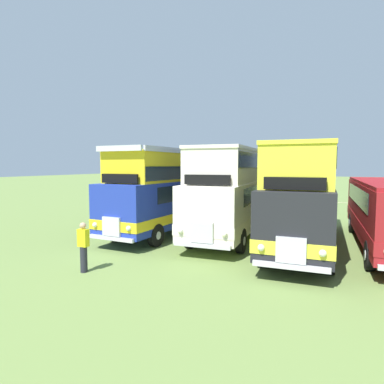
{
  "coord_description": "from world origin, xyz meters",
  "views": [
    {
      "loc": [
        -5.65,
        -16.16,
        3.68
      ],
      "look_at": [
        -12.57,
        -0.42,
        2.28
      ],
      "focal_mm": 30.89,
      "sensor_mm": 36.0,
      "label": 1
    }
  ],
  "objects_px": {
    "bus_first_in_row": "(170,189)",
    "bus_second_in_row": "(234,188)",
    "bus_third_in_row": "(304,191)",
    "marshal_person": "(83,247)"
  },
  "relations": [
    {
      "from": "bus_third_in_row",
      "to": "marshal_person",
      "type": "distance_m",
      "value": 9.87
    },
    {
      "from": "bus_second_in_row",
      "to": "bus_third_in_row",
      "type": "distance_m",
      "value": 3.57
    },
    {
      "from": "bus_first_in_row",
      "to": "bus_third_in_row",
      "type": "bearing_deg",
      "value": -1.63
    },
    {
      "from": "bus_first_in_row",
      "to": "bus_second_in_row",
      "type": "relative_size",
      "value": 0.99
    },
    {
      "from": "bus_third_in_row",
      "to": "bus_second_in_row",
      "type": "bearing_deg",
      "value": 169.82
    },
    {
      "from": "bus_second_in_row",
      "to": "bus_third_in_row",
      "type": "bearing_deg",
      "value": -10.18
    },
    {
      "from": "bus_first_in_row",
      "to": "marshal_person",
      "type": "height_order",
      "value": "bus_first_in_row"
    },
    {
      "from": "bus_first_in_row",
      "to": "bus_second_in_row",
      "type": "distance_m",
      "value": 3.53
    },
    {
      "from": "bus_second_in_row",
      "to": "bus_first_in_row",
      "type": "bearing_deg",
      "value": -172.97
    },
    {
      "from": "bus_first_in_row",
      "to": "bus_second_in_row",
      "type": "height_order",
      "value": "bus_first_in_row"
    }
  ]
}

